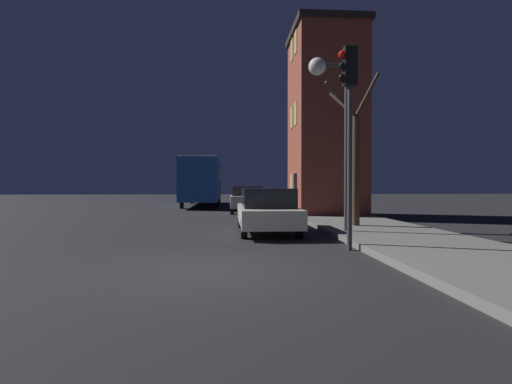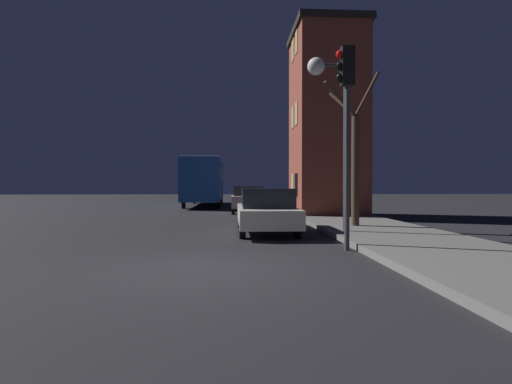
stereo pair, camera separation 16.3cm
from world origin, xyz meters
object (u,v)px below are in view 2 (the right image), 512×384
at_px(bare_tree, 355,159).
at_px(streetlamp, 328,98).
at_px(car_near_lane, 266,210).
at_px(car_mid_lane, 248,199).
at_px(traffic_light, 346,106).
at_px(bus, 205,179).

bearing_deg(bare_tree, streetlamp, -129.16).
distance_m(bare_tree, car_near_lane, 3.55).
xyz_separation_m(streetlamp, car_mid_lane, (-2.00, 10.47, -3.34)).
relative_size(bare_tree, car_mid_lane, 1.24).
bearing_deg(traffic_light, bus, 102.70).
distance_m(streetlamp, bus, 19.01).
distance_m(bare_tree, car_mid_lane, 9.60).
distance_m(streetlamp, car_mid_lane, 11.17).
bearing_deg(car_mid_lane, traffic_light, -82.18).
relative_size(streetlamp, traffic_light, 1.09).
relative_size(bus, car_near_lane, 2.37).
xyz_separation_m(bare_tree, car_mid_lane, (-3.31, 8.86, -1.66)).
relative_size(bare_tree, bus, 0.47).
height_order(streetlamp, traffic_light, streetlamp).
height_order(bare_tree, car_near_lane, bare_tree).
bearing_deg(bare_tree, car_near_lane, -171.32).
height_order(bus, car_mid_lane, bus).
xyz_separation_m(streetlamp, bare_tree, (1.31, 1.61, -1.68)).
distance_m(streetlamp, car_near_lane, 3.98).
relative_size(streetlamp, bus, 0.46).
bearing_deg(streetlamp, car_near_lane, 147.30).
height_order(streetlamp, bus, streetlamp).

